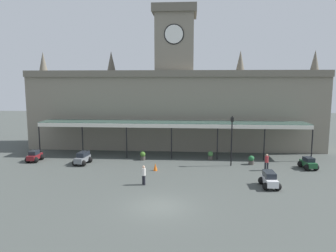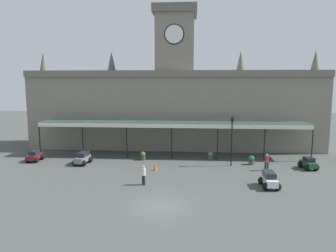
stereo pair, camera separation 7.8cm
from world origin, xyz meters
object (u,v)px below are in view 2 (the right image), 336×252
(car_white_estate, at_px, (269,181))
(pedestrian_near_entrance, at_px, (267,162))
(victorian_lamppost, at_px, (232,135))
(car_grey_estate, at_px, (83,159))
(traffic_cone, at_px, (155,167))
(planter_near_kerb, at_px, (211,155))
(car_green_sedan, at_px, (308,164))
(pedestrian_beside_cars, at_px, (144,174))
(planter_by_canopy, at_px, (143,156))
(car_maroon_sedan, at_px, (35,157))
(planter_forecourt_centre, at_px, (251,160))

(car_white_estate, height_order, pedestrian_near_entrance, pedestrian_near_entrance)
(car_white_estate, relative_size, victorian_lamppost, 0.43)
(car_grey_estate, relative_size, traffic_cone, 3.16)
(planter_near_kerb, bearing_deg, car_grey_estate, -167.85)
(car_green_sedan, bearing_deg, car_white_estate, -131.29)
(pedestrian_beside_cars, relative_size, planter_by_canopy, 1.74)
(car_maroon_sedan, distance_m, traffic_cone, 13.90)
(pedestrian_near_entrance, height_order, victorian_lamppost, victorian_lamppost)
(car_maroon_sedan, height_order, pedestrian_beside_cars, pedestrian_beside_cars)
(pedestrian_beside_cars, bearing_deg, pedestrian_near_entrance, 24.56)
(victorian_lamppost, bearing_deg, traffic_cone, -162.71)
(car_green_sedan, xyz_separation_m, traffic_cone, (-15.21, -1.77, -0.13))
(pedestrian_near_entrance, xyz_separation_m, victorian_lamppost, (-3.25, 1.54, 2.31))
(victorian_lamppost, bearing_deg, pedestrian_beside_cars, -140.34)
(car_green_sedan, xyz_separation_m, planter_near_kerb, (-9.54, 3.10, -0.01))
(car_green_sedan, bearing_deg, traffic_cone, -173.37)
(planter_near_kerb, bearing_deg, car_green_sedan, -17.98)
(car_green_sedan, xyz_separation_m, car_maroon_sedan, (-28.84, 0.96, 0.00))
(car_white_estate, bearing_deg, car_maroon_sedan, 163.65)
(car_white_estate, height_order, planter_forecourt_centre, car_white_estate)
(car_maroon_sedan, distance_m, planter_forecourt_centre, 23.46)
(victorian_lamppost, bearing_deg, car_green_sedan, -4.61)
(pedestrian_beside_cars, relative_size, planter_near_kerb, 1.74)
(car_maroon_sedan, xyz_separation_m, pedestrian_near_entrance, (24.52, -1.89, 0.41))
(car_green_sedan, distance_m, planter_forecourt_centre, 5.53)
(planter_forecourt_centre, bearing_deg, traffic_cone, -162.81)
(car_maroon_sedan, xyz_separation_m, planter_forecourt_centre, (23.46, 0.31, -0.01))
(planter_near_kerb, bearing_deg, car_white_estate, -64.58)
(car_white_estate, bearing_deg, pedestrian_near_entrance, 79.69)
(car_grey_estate, distance_m, victorian_lamppost, 15.84)
(car_grey_estate, distance_m, pedestrian_beside_cars, 9.78)
(car_green_sedan, xyz_separation_m, planter_by_canopy, (-17.09, 2.37, -0.01))
(pedestrian_beside_cars, bearing_deg, car_white_estate, 0.92)
(car_white_estate, distance_m, planter_near_kerb, 10.03)
(car_white_estate, distance_m, victorian_lamppost, 7.47)
(car_maroon_sedan, distance_m, planter_near_kerb, 19.42)
(pedestrian_near_entrance, distance_m, traffic_cone, 10.94)
(pedestrian_beside_cars, xyz_separation_m, planter_near_kerb, (6.17, 9.23, -0.42))
(traffic_cone, xyz_separation_m, planter_forecourt_centre, (9.83, 3.04, 0.12))
(car_grey_estate, relative_size, pedestrian_near_entrance, 1.40)
(car_green_sedan, xyz_separation_m, pedestrian_near_entrance, (-4.32, -0.93, 0.41))
(planter_by_canopy, bearing_deg, victorian_lamppost, -10.46)
(car_grey_estate, xyz_separation_m, pedestrian_near_entrance, (18.86, -1.09, 0.34))
(car_green_sedan, bearing_deg, pedestrian_beside_cars, -158.67)
(car_white_estate, distance_m, traffic_cone, 10.83)
(planter_forecourt_centre, distance_m, planter_near_kerb, 4.54)
(car_grey_estate, distance_m, pedestrian_near_entrance, 18.90)
(victorian_lamppost, xyz_separation_m, planter_by_canopy, (-9.52, 1.76, -2.73))
(pedestrian_near_entrance, bearing_deg, pedestrian_beside_cars, -155.44)
(car_grey_estate, distance_m, car_maroon_sedan, 5.72)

